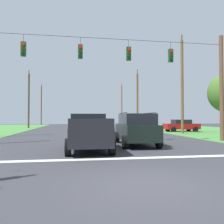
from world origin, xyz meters
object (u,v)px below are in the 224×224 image
at_px(distant_car_oncoming, 181,125).
at_px(utility_pole_far_right, 137,99).
at_px(pickup_truck, 88,132).
at_px(suv_black, 136,128).
at_px(utility_pole_near_left, 122,104).
at_px(utility_pole_distant_left, 41,104).
at_px(utility_pole_distant_right, 29,99).
at_px(overhead_signal_span, 105,79).
at_px(utility_pole_mid_right, 182,84).

xyz_separation_m(distant_car_oncoming, utility_pole_far_right, (-1.86, 13.98, 4.44)).
bearing_deg(pickup_truck, suv_black, 27.28).
relative_size(suv_black, utility_pole_far_right, 0.45).
height_order(utility_pole_near_left, utility_pole_distant_left, utility_pole_near_left).
relative_size(utility_pole_distant_right, utility_pole_distant_left, 0.99).
height_order(overhead_signal_span, distant_car_oncoming, overhead_signal_span).
bearing_deg(utility_pole_far_right, utility_pole_near_left, 88.74).
relative_size(suv_black, utility_pole_mid_right, 0.45).
distance_m(suv_black, utility_pole_distant_left, 45.87).
height_order(distant_car_oncoming, utility_pole_mid_right, utility_pole_mid_right).
distance_m(pickup_truck, utility_pole_distant_right, 29.72).
height_order(suv_black, utility_pole_far_right, utility_pole_far_right).
distance_m(overhead_signal_span, utility_pole_distant_left, 43.63).
relative_size(pickup_truck, utility_pole_mid_right, 0.49).
bearing_deg(utility_pole_distant_right, utility_pole_far_right, 1.77).
relative_size(pickup_truck, suv_black, 1.11).
bearing_deg(utility_pole_far_right, overhead_signal_span, -110.03).
bearing_deg(utility_pole_mid_right, pickup_truck, -134.21).
bearing_deg(utility_pole_mid_right, overhead_signal_span, -140.37).
xyz_separation_m(utility_pole_mid_right, utility_pole_distant_right, (-19.41, 17.01, -0.55)).
bearing_deg(suv_black, distant_car_oncoming, 54.58).
bearing_deg(utility_pole_distant_left, pickup_truck, -78.92).
distance_m(suv_black, utility_pole_far_right, 28.53).
bearing_deg(suv_black, utility_pole_distant_left, 105.27).
distance_m(distant_car_oncoming, utility_pole_near_left, 30.89).
relative_size(suv_black, utility_pole_near_left, 0.46).
relative_size(distant_car_oncoming, utility_pole_distant_right, 0.44).
relative_size(utility_pole_mid_right, utility_pole_distant_right, 1.11).
bearing_deg(utility_pole_far_right, utility_pole_distant_left, 139.23).
bearing_deg(utility_pole_near_left, utility_pole_distant_left, 179.05).
bearing_deg(utility_pole_mid_right, distant_car_oncoming, 66.06).
relative_size(overhead_signal_span, suv_black, 3.68).
height_order(utility_pole_far_right, utility_pole_distant_right, utility_pole_far_right).
relative_size(utility_pole_far_right, utility_pole_distant_left, 1.07).
xyz_separation_m(distant_car_oncoming, utility_pole_near_left, (-1.50, 30.53, 4.46)).
bearing_deg(overhead_signal_span, utility_pole_near_left, 77.06).
height_order(overhead_signal_span, utility_pole_far_right, utility_pole_far_right).
height_order(pickup_truck, distant_car_oncoming, pickup_truck).
distance_m(pickup_truck, utility_pole_far_right, 30.99).
distance_m(utility_pole_near_left, utility_pole_distant_right, 25.99).
xyz_separation_m(distant_car_oncoming, utility_pole_distant_left, (-21.44, 30.86, 4.25)).
height_order(pickup_truck, utility_pole_distant_left, utility_pole_distant_left).
bearing_deg(distant_car_oncoming, utility_pole_near_left, 92.81).
distance_m(overhead_signal_span, pickup_truck, 4.94).
height_order(utility_pole_mid_right, utility_pole_near_left, utility_pole_mid_right).
relative_size(overhead_signal_span, pickup_truck, 3.33).
bearing_deg(utility_pole_distant_left, distant_car_oncoming, -55.21).
xyz_separation_m(pickup_truck, utility_pole_near_left, (11.00, 45.34, 4.29)).
bearing_deg(pickup_truck, overhead_signal_span, 67.87).
bearing_deg(suv_black, utility_pole_mid_right, 50.91).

